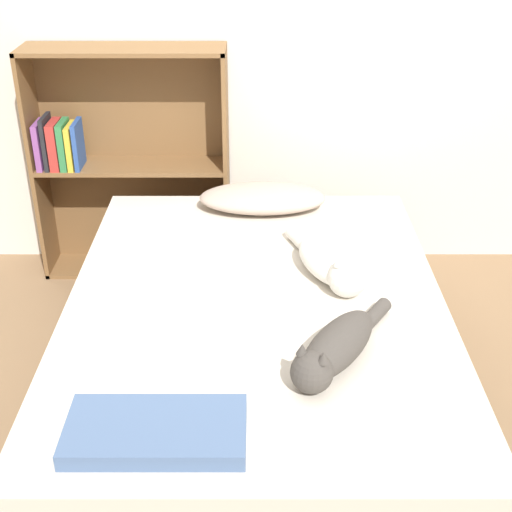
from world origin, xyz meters
TOP-DOWN VIEW (x-y plane):
  - ground_plane at (0.00, 0.00)m, footprint 8.00×8.00m
  - wall_back at (0.00, 1.29)m, footprint 8.00×0.06m
  - bed at (0.00, 0.00)m, footprint 1.38×1.88m
  - pillow at (0.03, 0.77)m, footprint 0.56×0.29m
  - cat_light at (0.28, 0.15)m, footprint 0.30×0.53m
  - cat_dark at (0.24, -0.38)m, footprint 0.38×0.51m
  - bookshelf at (-0.64, 1.17)m, footprint 0.94×0.26m
  - blanket_fold at (-0.27, -0.70)m, footprint 0.48×0.25m

SIDE VIEW (x-z plane):
  - ground_plane at x=0.00m, z-range 0.00..0.00m
  - bed at x=0.00m, z-range 0.00..0.50m
  - blanket_fold at x=-0.27m, z-range 0.50..0.55m
  - pillow at x=0.03m, z-range 0.50..0.61m
  - cat_light at x=0.28m, z-range 0.48..0.65m
  - cat_dark at x=0.24m, z-range 0.49..0.64m
  - bookshelf at x=-0.64m, z-range 0.01..1.16m
  - wall_back at x=0.00m, z-range 0.00..2.50m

